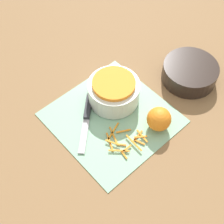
% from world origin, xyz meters
% --- Properties ---
extents(ground_plane, '(4.00, 4.00, 0.00)m').
position_xyz_m(ground_plane, '(0.00, 0.00, 0.00)').
color(ground_plane, olive).
extents(cutting_board, '(0.38, 0.38, 0.01)m').
position_xyz_m(cutting_board, '(0.00, 0.00, 0.00)').
color(cutting_board, '#84B793').
rests_on(cutting_board, ground_plane).
extents(bowl_speckled, '(0.18, 0.18, 0.09)m').
position_xyz_m(bowl_speckled, '(-0.05, 0.06, 0.05)').
color(bowl_speckled, silver).
rests_on(bowl_speckled, cutting_board).
extents(bowl_dark, '(0.20, 0.20, 0.07)m').
position_xyz_m(bowl_dark, '(0.06, 0.33, 0.03)').
color(bowl_dark, black).
rests_on(bowl_dark, ground_plane).
extents(knife, '(0.17, 0.18, 0.02)m').
position_xyz_m(knife, '(-0.07, -0.05, 0.01)').
color(knife, '#232328').
rests_on(knife, cutting_board).
extents(orange_left, '(0.08, 0.08, 0.08)m').
position_xyz_m(orange_left, '(0.13, 0.09, 0.05)').
color(orange_left, orange).
rests_on(orange_left, cutting_board).
extents(peel_pile, '(0.14, 0.13, 0.01)m').
position_xyz_m(peel_pile, '(0.10, -0.03, 0.01)').
color(peel_pile, orange).
rests_on(peel_pile, cutting_board).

